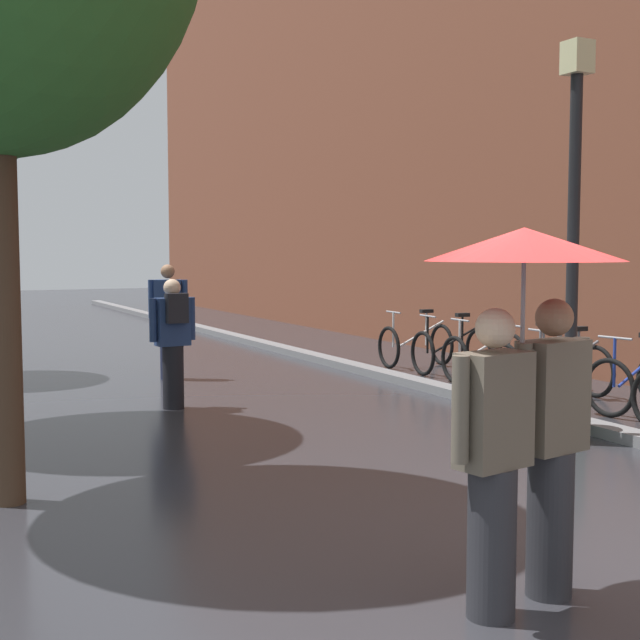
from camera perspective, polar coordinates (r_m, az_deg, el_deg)
The scene contains 14 objects.
ground_plane at distance 5.54m, azimuth 15.20°, elevation -16.15°, with size 80.00×80.00×0.00m, color #2D2D33.
building_facade at distance 19.74m, azimuth 18.11°, elevation 16.34°, with size 8.00×36.00×12.06m, color brown.
kerb_strip at distance 15.49m, azimuth -0.73°, elevation -2.37°, with size 0.30×36.00×0.12m, color slate.
parked_bicycle_1 at distance 11.04m, azimuth 20.16°, elevation -3.84°, with size 1.17×0.85×0.96m.
parked_bicycle_2 at distance 11.64m, azimuth 15.94°, elevation -3.31°, with size 1.09×0.71×0.96m.
parked_bicycle_3 at distance 12.35m, azimuth 13.85°, elevation -2.82°, with size 1.11×0.75×0.96m.
parked_bicycle_4 at distance 13.08m, azimuth 10.78°, elevation -2.36°, with size 1.11×0.74×0.96m.
parked_bicycle_5 at distance 13.75m, azimuth 8.65°, elevation -1.99°, with size 1.12×0.76×0.96m.
parked_bicycle_6 at distance 14.52m, azimuth 6.34°, elevation -1.61°, with size 1.11×0.74×0.96m.
couple_under_umbrella at distance 4.77m, azimuth 13.32°, elevation -2.65°, with size 1.07×1.07×2.07m.
street_lamp_post at distance 8.95m, azimuth 16.42°, elevation 6.99°, with size 0.24×0.24×3.98m.
litter_bin at distance 9.29m, azimuth 15.92°, elevation -4.99°, with size 0.44×0.44×0.85m, color #1E4C28.
pedestrian_walking_midground at distance 10.72m, azimuth -9.68°, elevation -1.29°, with size 0.59×0.35×1.60m.
pedestrian_walking_far at distance 13.19m, azimuth -9.99°, elevation -0.04°, with size 0.55×0.36×1.74m.
Camera 1 is at (-3.47, -3.85, 1.95)m, focal length 48.43 mm.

